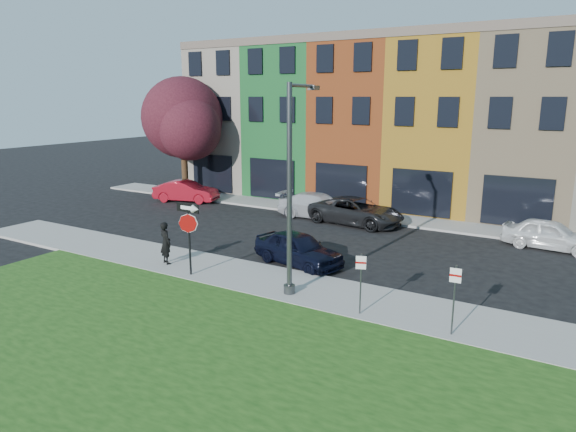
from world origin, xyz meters
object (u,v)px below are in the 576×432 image
Objects in this scene: stop_sign at (188,224)px; man at (166,243)px; sedan_near at (298,249)px; street_lamp at (292,190)px.

stop_sign is 2.16m from man.
street_lamp is (1.42, -2.94, 3.03)m from sedan_near.
man is at bearing 162.96° from stop_sign.
street_lamp is at bearing 7.07° from stop_sign.
man is at bearing 137.04° from sedan_near.
sedan_near is 4.45m from street_lamp.
street_lamp is at bearing -159.39° from man.
man is 5.42m from sedan_near.
man is 0.40× the size of sedan_near.
stop_sign is 0.39× the size of street_lamp.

